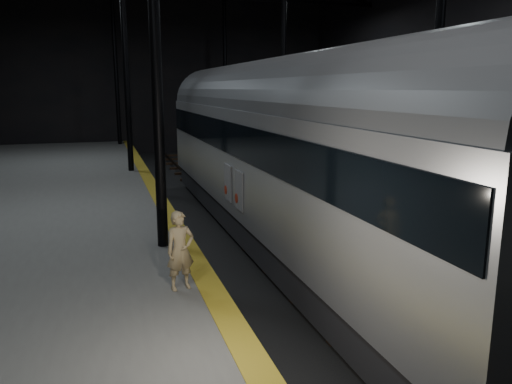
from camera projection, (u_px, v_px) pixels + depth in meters
name	position (u px, v px, depth m)	size (l,w,h in m)	color
ground	(260.00, 229.00, 17.37)	(44.00, 44.00, 0.00)	black
platform_left	(24.00, 234.00, 15.07)	(9.00, 43.80, 1.00)	#555552
platform_right	(442.00, 201.00, 19.47)	(9.00, 43.80, 1.00)	#555552
tactile_strip	(165.00, 207.00, 16.21)	(0.50, 43.80, 0.01)	olive
track	(260.00, 227.00, 17.36)	(2.40, 43.00, 0.24)	#3F3328
train	(279.00, 146.00, 15.01)	(3.11, 20.81, 5.56)	#ABAEB3
woman	(180.00, 251.00, 9.51)	(0.56, 0.37, 1.54)	tan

